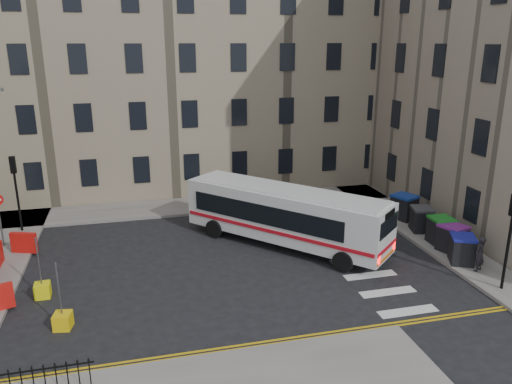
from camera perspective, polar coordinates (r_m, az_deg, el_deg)
name	(u,v)px	position (r m, az deg, el deg)	size (l,w,h in m)	color
ground	(267,259)	(24.08, 1.26, -7.64)	(120.00, 120.00, 0.00)	black
pavement_north	(135,210)	(31.32, -13.66, -2.06)	(36.00, 3.20, 0.15)	slate
pavement_east	(395,215)	(30.81, 15.60, -2.53)	(2.40, 26.00, 0.15)	slate
terrace_north	(109,62)	(36.65, -16.41, 14.10)	(38.30, 10.80, 17.20)	gray
traffic_light_east	(511,227)	(22.43, 27.13, -3.58)	(0.28, 0.22, 4.10)	black
traffic_light_nw	(15,182)	(29.17, -25.81, 1.04)	(0.28, 0.22, 4.10)	black
bus	(285,214)	(25.09, 3.30, -2.50)	(8.93, 9.54, 2.91)	silver
wheelie_bin_a	(462,249)	(24.97, 22.48, -6.04)	(1.44, 1.52, 1.32)	black
wheelie_bin_b	(452,238)	(26.09, 21.51, -4.93)	(1.38, 1.48, 1.34)	black
wheelie_bin_c	(441,231)	(26.85, 20.39, -4.16)	(1.13, 1.28, 1.37)	black
wheelie_bin_d	(421,219)	(28.28, 18.37, -2.95)	(1.32, 1.43, 1.31)	black
wheelie_bin_e	(404,207)	(29.87, 16.56, -1.63)	(1.53, 1.62, 1.41)	black
pedestrian	(480,254)	(24.34, 24.19, -6.49)	(0.59, 0.39, 1.61)	black
bollard_yellow	(63,321)	(19.89, -21.20, -13.56)	(0.60, 0.60, 0.60)	yellow
bollard_chevron	(43,290)	(22.37, -23.21, -10.29)	(0.60, 0.60, 0.60)	yellow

